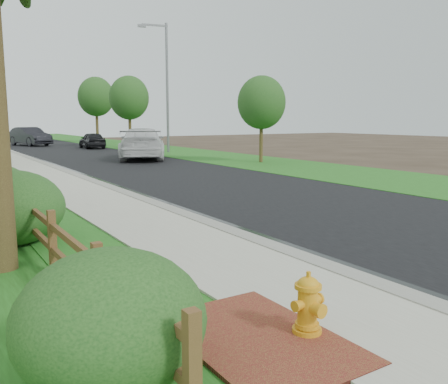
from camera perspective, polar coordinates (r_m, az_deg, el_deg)
ground at (r=7.75m, az=13.08°, el=-10.79°), size 120.00×120.00×0.00m
road at (r=41.36m, az=-18.51°, el=4.80°), size 8.00×90.00×0.02m
curb at (r=40.56m, az=-24.29°, el=4.48°), size 0.40×90.00×0.12m
wet_gutter at (r=40.62m, az=-23.80°, el=4.46°), size 0.50×90.00×0.00m
verge_far at (r=43.52m, az=-9.63°, el=5.32°), size 6.00×90.00×0.04m
brick_patch at (r=5.69m, az=4.20°, el=-17.46°), size 1.60×2.40×0.11m
ranch_fence at (r=11.77m, az=-23.75°, el=-1.50°), size 0.12×16.92×1.10m
fire_hydrant at (r=5.71m, az=10.07°, el=-13.25°), size 0.48×0.39×0.74m
white_suv at (r=30.86m, az=-9.81°, el=5.76°), size 5.26×7.29×1.96m
dark_car_mid at (r=43.16m, az=-15.58°, el=6.02°), size 1.94×4.23×1.40m
dark_car_far at (r=49.39m, az=-22.33°, el=6.21°), size 3.39×5.66×1.76m
streetlight at (r=36.67m, az=-7.14°, el=13.18°), size 2.19×0.64×9.55m
boulder at (r=10.55m, az=-24.22°, el=-4.21°), size 1.08×0.85×0.67m
shrub_a at (r=4.75m, az=-13.46°, el=-14.86°), size 2.13×2.13×1.37m
shrub_b at (r=10.60m, az=-24.47°, el=-1.74°), size 2.49×2.49×1.55m
tree_near_right at (r=28.00m, az=4.54°, el=10.66°), size 2.80×2.80×5.05m
tree_mid_right at (r=43.26m, az=-11.35°, el=11.04°), size 3.49×3.49×6.32m
tree_far_right at (r=53.01m, az=-15.14°, el=10.99°), size 3.78×3.78×6.98m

